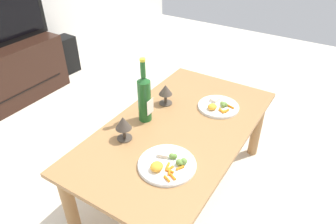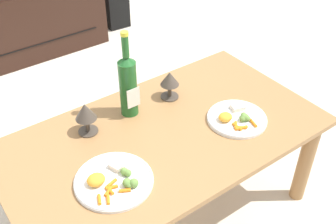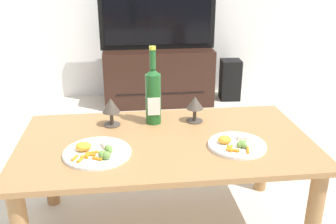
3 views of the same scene
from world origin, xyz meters
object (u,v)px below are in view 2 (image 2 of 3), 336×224
at_px(wine_bottle, 128,83).
at_px(goblet_right, 170,80).
at_px(goblet_left, 86,113).
at_px(dining_table, 164,148).
at_px(tv_stand, 34,18).
at_px(dinner_plate_right, 237,118).
at_px(dinner_plate_left, 114,180).
at_px(floor_speaker, 115,4).

relative_size(wine_bottle, goblet_right, 2.90).
bearing_deg(goblet_left, goblet_right, 0.00).
bearing_deg(dining_table, tv_stand, 85.69).
height_order(goblet_left, dinner_plate_right, goblet_left).
bearing_deg(dinner_plate_left, floor_speaker, 60.27).
distance_m(dining_table, goblet_right, 0.31).
relative_size(tv_stand, dinner_plate_right, 3.92).
height_order(dining_table, tv_stand, tv_stand).
xyz_separation_m(goblet_left, goblet_right, (0.42, 0.00, -0.01)).
distance_m(goblet_left, goblet_right, 0.42).
bearing_deg(wine_bottle, goblet_right, -2.72).
height_order(floor_speaker, goblet_right, goblet_right).
relative_size(floor_speaker, wine_bottle, 1.01).
relative_size(tv_stand, dinner_plate_left, 3.50).
xyz_separation_m(wine_bottle, goblet_right, (0.21, -0.01, -0.06)).
distance_m(dining_table, tv_stand, 1.92).
bearing_deg(floor_speaker, tv_stand, -175.58).
bearing_deg(wine_bottle, dinner_plate_left, -130.02).
xyz_separation_m(dining_table, dinner_plate_left, (-0.30, -0.11, 0.09)).
bearing_deg(dinner_plate_left, goblet_right, 32.87).
bearing_deg(tv_stand, dinner_plate_right, -85.50).
bearing_deg(dining_table, wine_bottle, 100.66).
bearing_deg(goblet_left, floor_speaker, 57.38).
xyz_separation_m(floor_speaker, dinner_plate_right, (-0.55, -2.03, 0.32)).
bearing_deg(goblet_right, dining_table, -131.44).
distance_m(dining_table, dinner_plate_left, 0.34).
bearing_deg(dinner_plate_left, dining_table, 20.46).
distance_m(dining_table, dinner_plate_right, 0.34).
height_order(wine_bottle, goblet_right, wine_bottle).
bearing_deg(goblet_left, tv_stand, 77.12).
xyz_separation_m(goblet_left, dinner_plate_right, (0.55, -0.31, -0.09)).
bearing_deg(dinner_plate_left, wine_bottle, 49.98).
distance_m(floor_speaker, goblet_left, 2.08).
xyz_separation_m(dining_table, wine_bottle, (-0.04, 0.20, 0.24)).
relative_size(tv_stand, wine_bottle, 2.58).
bearing_deg(dining_table, dinner_plate_right, -20.60).
distance_m(tv_stand, wine_bottle, 1.76).
xyz_separation_m(dining_table, floor_speaker, (0.85, 1.91, -0.23)).
relative_size(wine_bottle, goblet_left, 2.74).
bearing_deg(dinner_plate_right, dining_table, 159.40).
bearing_deg(floor_speaker, wine_bottle, -113.91).
distance_m(dining_table, floor_speaker, 2.11).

